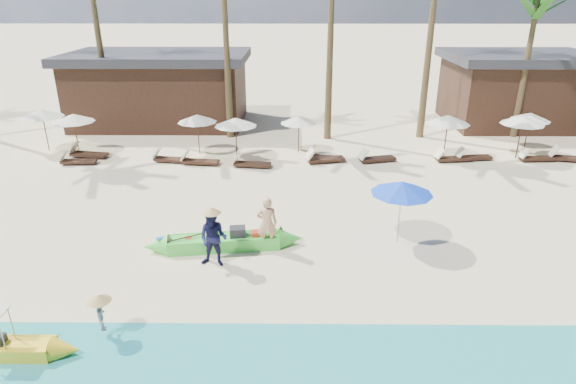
{
  "coord_description": "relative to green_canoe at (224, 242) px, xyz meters",
  "views": [
    {
      "loc": [
        0.18,
        -12.29,
        7.66
      ],
      "look_at": [
        0.04,
        2.0,
        1.7
      ],
      "focal_mm": 30.0,
      "sensor_mm": 36.0,
      "label": 1
    }
  ],
  "objects": [
    {
      "name": "resort_parasol_6",
      "position": [
        2.5,
        10.06,
        1.48
      ],
      "size": [
        1.86,
        1.86,
        1.91
      ],
      "color": "#362016",
      "rests_on": "ground"
    },
    {
      "name": "vendor_yellow",
      "position": [
        -2.31,
        -4.29,
        0.37
      ],
      "size": [
        0.49,
        0.63,
        0.87
      ],
      "primitive_type": "imported",
      "rotation": [
        0.0,
        0.0,
        1.9
      ],
      "color": "gray",
      "rests_on": "ground"
    },
    {
      "name": "resort_parasol_3",
      "position": [
        -8.68,
        9.64,
        1.64
      ],
      "size": [
        2.03,
        2.03,
        2.09
      ],
      "color": "#362016",
      "rests_on": "ground"
    },
    {
      "name": "resort_parasol_7",
      "position": [
        9.7,
        9.2,
        1.72
      ],
      "size": [
        2.12,
        2.12,
        2.18
      ],
      "color": "#362016",
      "rests_on": "ground"
    },
    {
      "name": "lounger_6_right",
      "position": [
        3.69,
        8.87,
        -0.05
      ],
      "size": [
        1.82,
        1.0,
        0.59
      ],
      "rotation": [
        0.0,
        0.0,
        -0.29
      ],
      "color": "#362016",
      "rests_on": "ground"
    },
    {
      "name": "resort_parasol_2",
      "position": [
        -10.54,
        10.3,
        1.72
      ],
      "size": [
        2.12,
        2.12,
        2.18
      ],
      "color": "#362016",
      "rests_on": "ground"
    },
    {
      "name": "ground",
      "position": [
        2.01,
        -1.33,
        -0.24
      ],
      "size": [
        240.0,
        240.0,
        0.0
      ],
      "primitive_type": "plane",
      "color": "beige",
      "rests_on": "ground"
    },
    {
      "name": "resort_parasol_5",
      "position": [
        -0.54,
        8.89,
        1.66
      ],
      "size": [
        2.05,
        2.05,
        2.11
      ],
      "color": "#362016",
      "rests_on": "ground"
    },
    {
      "name": "lounger_4_right",
      "position": [
        -2.33,
        8.14,
        -0.04
      ],
      "size": [
        1.87,
        0.77,
        0.62
      ],
      "rotation": [
        0.0,
        0.0,
        -0.12
      ],
      "color": "#362016",
      "rests_on": "ground"
    },
    {
      "name": "resort_parasol_9",
      "position": [
        14.19,
        10.33,
        1.6
      ],
      "size": [
        1.98,
        1.98,
        2.04
      ],
      "color": "#362016",
      "rests_on": "ground"
    },
    {
      "name": "lounger_9_right",
      "position": [
        15.62,
        8.79,
        -0.03
      ],
      "size": [
        1.99,
        1.03,
        0.65
      ],
      "rotation": [
        0.0,
        0.0,
        -0.24
      ],
      "color": "#362016",
      "rests_on": "ground"
    },
    {
      "name": "lounger_7_left",
      "position": [
        6.2,
        8.58,
        -0.03
      ],
      "size": [
        1.93,
        1.0,
        0.63
      ],
      "rotation": [
        0.0,
        0.0,
        0.25
      ],
      "color": "#362016",
      "rests_on": "ground"
    },
    {
      "name": "lounger_7_right",
      "position": [
        9.92,
        8.69,
        -0.04
      ],
      "size": [
        1.83,
        0.72,
        0.61
      ],
      "rotation": [
        0.0,
        0.0,
        0.1
      ],
      "color": "#362016",
      "rests_on": "ground"
    },
    {
      "name": "resort_parasol_4",
      "position": [
        -2.58,
        9.89,
        1.58
      ],
      "size": [
        1.96,
        1.96,
        2.02
      ],
      "color": "#362016",
      "rests_on": "ground"
    },
    {
      "name": "lounger_8_left",
      "position": [
        11.0,
        8.91,
        -0.05
      ],
      "size": [
        1.79,
        0.72,
        0.59
      ],
      "rotation": [
        0.0,
        0.0,
        0.11
      ],
      "color": "#362016",
      "rests_on": "ground"
    },
    {
      "name": "lounger_9_left",
      "position": [
        14.01,
        8.77,
        -0.05
      ],
      "size": [
        1.72,
        0.6,
        0.58
      ],
      "rotation": [
        0.0,
        0.0,
        0.05
      ],
      "color": "#362016",
      "rests_on": "ground"
    },
    {
      "name": "vendor_green",
      "position": [
        -0.15,
        -1.02,
        0.65
      ],
      "size": [
        0.98,
        0.83,
        1.79
      ],
      "primitive_type": "imported",
      "rotation": [
        0.0,
        0.0,
        -0.19
      ],
      "color": "#15163C",
      "rests_on": "ground"
    },
    {
      "name": "lounger_3_left",
      "position": [
        -8.19,
        8.12,
        -0.05
      ],
      "size": [
        1.73,
        0.6,
        0.58
      ],
      "rotation": [
        0.0,
        0.0,
        0.04
      ],
      "color": "#362016",
      "rests_on": "ground"
    },
    {
      "name": "lounger_6_left",
      "position": [
        3.67,
        8.47,
        -0.03
      ],
      "size": [
        1.99,
        1.0,
        0.65
      ],
      "rotation": [
        0.0,
        0.0,
        0.23
      ],
      "color": "#362016",
      "rests_on": "ground"
    },
    {
      "name": "pavilion_east",
      "position": [
        16.01,
        16.17,
        1.95
      ],
      "size": [
        8.8,
        6.6,
        4.3
      ],
      "color": "#362016",
      "rests_on": "ground"
    },
    {
      "name": "palm_6",
      "position": [
        14.85,
        13.19,
        6.81
      ],
      "size": [
        2.08,
        2.08,
        8.51
      ],
      "color": "brown",
      "rests_on": "ground"
    },
    {
      "name": "lounger_3_right",
      "position": [
        -8.1,
        9.16,
        -0.03
      ],
      "size": [
        1.99,
        0.88,
        0.65
      ],
      "rotation": [
        0.0,
        0.0,
        -0.15
      ],
      "color": "#362016",
      "rests_on": "ground"
    },
    {
      "name": "lounger_5_left",
      "position": [
        0.16,
        7.81,
        -0.04
      ],
      "size": [
        1.88,
        0.79,
        0.62
      ],
      "rotation": [
        0.0,
        0.0,
        -0.13
      ],
      "color": "#362016",
      "rests_on": "ground"
    },
    {
      "name": "resort_parasol_8",
      "position": [
        13.34,
        9.3,
        1.68
      ],
      "size": [
        2.07,
        2.07,
        2.14
      ],
      "color": "#362016",
      "rests_on": "ground"
    },
    {
      "name": "green_canoe",
      "position": [
        0.0,
        0.0,
        0.0
      ],
      "size": [
        5.67,
        1.19,
        0.72
      ],
      "rotation": [
        0.0,
        0.0,
        0.13
      ],
      "color": "#42D340",
      "rests_on": "ground"
    },
    {
      "name": "blue_umbrella",
      "position": [
        5.67,
        0.5,
        1.69
      ],
      "size": [
        1.99,
        1.99,
        2.14
      ],
      "color": "#99999E",
      "rests_on": "ground"
    },
    {
      "name": "lounger_4_left",
      "position": [
        -3.83,
        8.49,
        -0.05
      ],
      "size": [
        1.79,
        0.78,
        0.59
      ],
      "rotation": [
        0.0,
        0.0,
        -0.15
      ],
      "color": "#362016",
      "rests_on": "ground"
    },
    {
      "name": "pavilion_west",
      "position": [
        -5.99,
        16.17,
        1.95
      ],
      "size": [
        10.8,
        6.6,
        4.3
      ],
      "color": "#362016",
      "rests_on": "ground"
    },
    {
      "name": "tourist",
      "position": [
        1.39,
        -0.02,
        0.66
      ],
      "size": [
        0.68,
        0.46,
        1.81
      ],
      "primitive_type": "imported",
      "rotation": [
        0.0,
        0.0,
        3.19
      ],
      "color": "tan",
      "rests_on": "ground"
    }
  ]
}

